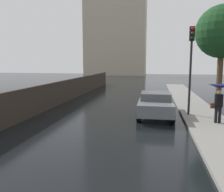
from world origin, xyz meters
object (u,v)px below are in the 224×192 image
(pedestrian_with_umbrella_far, at_px, (219,94))
(traffic_light, at_px, (191,55))
(street_tree_mid, at_px, (222,32))
(car_grey_mid_road, at_px, (156,104))

(pedestrian_with_umbrella_far, xyz_separation_m, traffic_light, (-1.11, 1.67, 1.88))
(traffic_light, height_order, street_tree_mid, street_tree_mid)
(car_grey_mid_road, bearing_deg, pedestrian_with_umbrella_far, -26.63)
(car_grey_mid_road, distance_m, street_tree_mid, 6.67)
(car_grey_mid_road, height_order, pedestrian_with_umbrella_far, pedestrian_with_umbrella_far)
(car_grey_mid_road, bearing_deg, street_tree_mid, 37.79)
(car_grey_mid_road, height_order, traffic_light, traffic_light)
(street_tree_mid, bearing_deg, traffic_light, -127.24)
(car_grey_mid_road, bearing_deg, traffic_light, 6.49)
(traffic_light, xyz_separation_m, street_tree_mid, (2.26, 2.98, 1.50))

